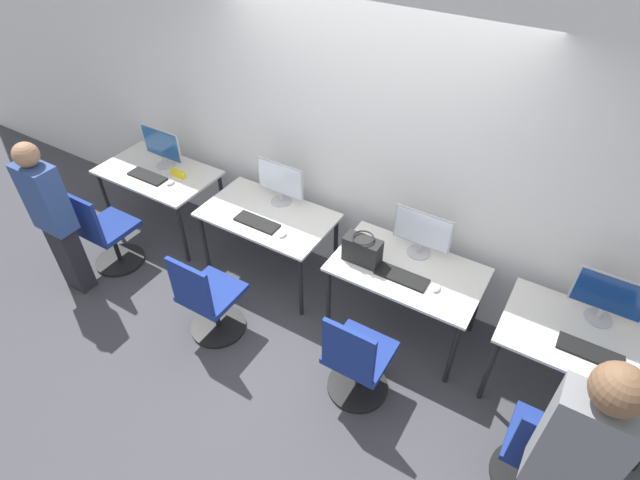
{
  "coord_description": "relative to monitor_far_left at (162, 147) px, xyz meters",
  "views": [
    {
      "loc": [
        1.56,
        -2.44,
        3.45
      ],
      "look_at": [
        0.0,
        0.14,
        0.87
      ],
      "focal_mm": 28.0,
      "sensor_mm": 36.0,
      "label": 1
    }
  ],
  "objects": [
    {
      "name": "desk_right",
      "position": [
        2.73,
        -0.13,
        -0.29
      ],
      "size": [
        1.18,
        0.71,
        0.72
      ],
      "color": "silver",
      "rests_on": "ground_plane"
    },
    {
      "name": "keyboard_far_left",
      "position": [
        -0.0,
        -0.26,
        -0.2
      ],
      "size": [
        0.41,
        0.15,
        0.02
      ],
      "color": "black",
      "rests_on": "desk_far_left"
    },
    {
      "name": "mouse_far_left",
      "position": [
        0.28,
        -0.23,
        -0.2
      ],
      "size": [
        0.06,
        0.09,
        0.03
      ],
      "color": "silver",
      "rests_on": "desk_far_left"
    },
    {
      "name": "office_chair_right",
      "position": [
        2.7,
        -0.9,
        -0.56
      ],
      "size": [
        0.48,
        0.48,
        0.91
      ],
      "color": "black",
      "rests_on": "ground_plane"
    },
    {
      "name": "mouse_right",
      "position": [
        3.0,
        -0.23,
        -0.2
      ],
      "size": [
        0.06,
        0.09,
        0.03
      ],
      "color": "silver",
      "rests_on": "desk_right"
    },
    {
      "name": "monitor_far_right",
      "position": [
        4.09,
        0.1,
        0.0
      ],
      "size": [
        0.48,
        0.19,
        0.4
      ],
      "color": "#B2B2B7",
      "rests_on": "desk_far_right"
    },
    {
      "name": "mouse_left",
      "position": [
        1.65,
        -0.31,
        -0.2
      ],
      "size": [
        0.06,
        0.09,
        0.03
      ],
      "color": "silver",
      "rests_on": "desk_left"
    },
    {
      "name": "person_far_left",
      "position": [
        -0.1,
        -1.22,
        -0.11
      ],
      "size": [
        0.36,
        0.2,
        1.54
      ],
      "color": "#232328",
      "rests_on": "ground_plane"
    },
    {
      "name": "wall_back",
      "position": [
        2.05,
        0.35,
        0.46
      ],
      "size": [
        12.0,
        0.05,
        2.8
      ],
      "color": "silver",
      "rests_on": "ground_plane"
    },
    {
      "name": "keyboard_far_right",
      "position": [
        4.09,
        -0.25,
        -0.2
      ],
      "size": [
        0.41,
        0.15,
        0.02
      ],
      "color": "black",
      "rests_on": "desk_far_right"
    },
    {
      "name": "desk_far_right",
      "position": [
        4.09,
        -0.13,
        -0.29
      ],
      "size": [
        1.18,
        0.71,
        0.72
      ],
      "color": "silver",
      "rests_on": "ground_plane"
    },
    {
      "name": "handbag",
      "position": [
        2.37,
        -0.24,
        -0.1
      ],
      "size": [
        0.3,
        0.18,
        0.25
      ],
      "color": "black",
      "rests_on": "desk_right"
    },
    {
      "name": "placard_far_left",
      "position": [
        0.26,
        -0.1,
        -0.17
      ],
      "size": [
        0.16,
        0.03,
        0.08
      ],
      "color": "yellow",
      "rests_on": "desk_far_left"
    },
    {
      "name": "monitor_far_left",
      "position": [
        0.0,
        0.0,
        0.0
      ],
      "size": [
        0.48,
        0.19,
        0.4
      ],
      "color": "#B2B2B7",
      "rests_on": "desk_far_left"
    },
    {
      "name": "office_chair_far_right",
      "position": [
        4.01,
        -0.93,
        -0.56
      ],
      "size": [
        0.48,
        0.48,
        0.91
      ],
      "color": "black",
      "rests_on": "ground_plane"
    },
    {
      "name": "mouse_far_right",
      "position": [
        4.36,
        -0.25,
        -0.2
      ],
      "size": [
        0.06,
        0.09,
        0.03
      ],
      "color": "silver",
      "rests_on": "desk_far_right"
    },
    {
      "name": "office_chair_far_left",
      "position": [
        -0.04,
        -0.85,
        -0.56
      ],
      "size": [
        0.48,
        0.48,
        0.91
      ],
      "color": "black",
      "rests_on": "ground_plane"
    },
    {
      "name": "office_chair_left",
      "position": [
        1.37,
        -1.0,
        -0.56
      ],
      "size": [
        0.48,
        0.48,
        0.91
      ],
      "color": "black",
      "rests_on": "ground_plane"
    },
    {
      "name": "monitor_left",
      "position": [
        1.36,
        0.09,
        0.0
      ],
      "size": [
        0.48,
        0.19,
        0.4
      ],
      "color": "#B2B2B7",
      "rests_on": "desk_left"
    },
    {
      "name": "monitor_right",
      "position": [
        2.73,
        0.09,
        0.0
      ],
      "size": [
        0.48,
        0.19,
        0.4
      ],
      "color": "#B2B2B7",
      "rests_on": "desk_right"
    },
    {
      "name": "keyboard_left",
      "position": [
        1.36,
        -0.28,
        -0.2
      ],
      "size": [
        0.41,
        0.15,
        0.02
      ],
      "color": "black",
      "rests_on": "desk_left"
    },
    {
      "name": "person_far_right",
      "position": [
        4.06,
        -1.3,
        0.05
      ],
      "size": [
        0.36,
        0.23,
        1.78
      ],
      "color": "#232328",
      "rests_on": "ground_plane"
    },
    {
      "name": "desk_far_left",
      "position": [
        -0.0,
        -0.13,
        -0.29
      ],
      "size": [
        1.18,
        0.71,
        0.72
      ],
      "color": "silver",
      "rests_on": "ground_plane"
    },
    {
      "name": "keyboard_right",
      "position": [
        2.73,
        -0.25,
        -0.2
      ],
      "size": [
        0.41,
        0.15,
        0.02
      ],
      "color": "black",
      "rests_on": "desk_right"
    },
    {
      "name": "desk_left",
      "position": [
        1.36,
        -0.13,
        -0.29
      ],
      "size": [
        1.18,
        0.71,
        0.72
      ],
      "color": "silver",
      "rests_on": "ground_plane"
    },
    {
      "name": "ground_plane",
      "position": [
        2.05,
        -0.48,
        -0.94
      ],
      "size": [
        20.0,
        20.0,
        0.0
      ],
      "primitive_type": "plane",
      "color": "#3D3D42"
    }
  ]
}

